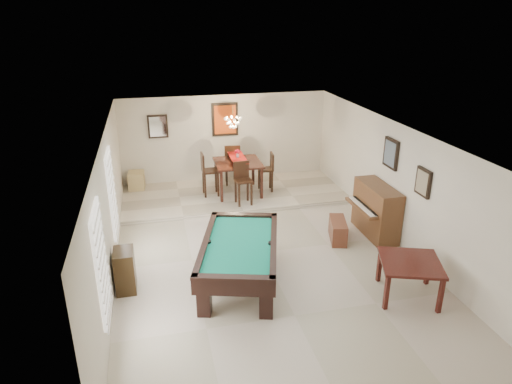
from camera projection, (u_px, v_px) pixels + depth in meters
name	position (u px, v px, depth m)	size (l,w,h in m)	color
ground_plane	(262.00, 252.00, 9.74)	(6.00, 9.00, 0.02)	beige
wall_back	(225.00, 139.00, 13.33)	(6.00, 0.04, 2.60)	silver
wall_front	(359.00, 340.00, 5.19)	(6.00, 0.04, 2.60)	silver
wall_left	(109.00, 210.00, 8.61)	(0.04, 9.00, 2.60)	silver
wall_right	(397.00, 184.00, 9.90)	(0.04, 9.00, 2.60)	silver
ceiling	(263.00, 133.00, 8.78)	(6.00, 9.00, 0.04)	white
dining_step	(234.00, 194.00, 12.65)	(6.00, 2.50, 0.12)	beige
window_left_front	(101.00, 263.00, 6.59)	(0.06, 1.00, 1.70)	white
window_left_rear	(112.00, 193.00, 9.13)	(0.06, 1.00, 1.70)	white
pool_table	(240.00, 263.00, 8.50)	(1.36, 2.50, 0.83)	black
square_table	(408.00, 279.00, 8.12)	(1.02, 1.02, 0.71)	#34100D
upright_piano	(371.00, 211.00, 10.30)	(0.80, 1.42, 1.18)	brown
piano_bench	(338.00, 230.00, 10.19)	(0.33, 0.84, 0.47)	brown
apothecary_chest	(125.00, 270.00, 8.29)	(0.35, 0.53, 0.80)	black
dining_table	(238.00, 175.00, 12.41)	(1.23, 1.23, 1.02)	black
flower_vase	(238.00, 154.00, 12.18)	(0.13, 0.13, 0.22)	#B70F24
dining_chair_south	(243.00, 184.00, 11.68)	(0.41, 0.41, 1.10)	black
dining_chair_north	(232.00, 164.00, 13.06)	(0.44, 0.44, 1.19)	black
dining_chair_west	(210.00, 174.00, 12.25)	(0.44, 0.44, 1.18)	black
dining_chair_east	(265.00, 172.00, 12.58)	(0.40, 0.40, 1.07)	black
corner_bench	(137.00, 180.00, 12.83)	(0.42, 0.53, 0.48)	tan
chandelier	(233.00, 118.00, 11.82)	(0.44, 0.44, 0.60)	#FFE5B2
back_painting	(225.00, 119.00, 13.07)	(0.75, 0.06, 0.95)	#D84C14
back_mirror	(158.00, 126.00, 12.70)	(0.55, 0.06, 0.65)	white
right_picture_upper	(391.00, 153.00, 9.94)	(0.06, 0.55, 0.65)	slate
right_picture_lower	(423.00, 182.00, 8.84)	(0.06, 0.45, 0.55)	gray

